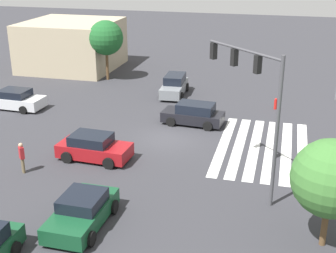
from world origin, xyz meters
TOP-DOWN VIEW (x-y plane):
  - ground_plane at (0.00, 0.00)m, footprint 120.61×120.61m
  - crosswalk_markings at (0.00, -5.96)m, footprint 9.47×5.35m
  - traffic_signal_mast at (-5.56, -5.56)m, footprint 3.83×3.83m
  - car_1 at (-4.04, 3.36)m, footprint 2.28×4.25m
  - car_2 at (9.29, 1.86)m, footprint 4.45×2.09m
  - car_3 at (-10.55, 1.16)m, footprint 4.20×2.22m
  - car_4 at (2.92, 12.87)m, footprint 2.28×4.92m
  - car_5 at (2.96, -1.06)m, footprint 2.27×4.30m
  - corner_building at (15.72, 13.93)m, footprint 8.62×8.62m
  - pedestrian at (-6.62, 6.40)m, footprint 0.41×0.41m
  - tree_corner_a at (12.36, 8.93)m, footprint 3.11×3.11m
  - tree_corner_c at (-9.44, -9.00)m, footprint 3.16×3.16m
  - fire_hydrant at (7.64, -6.40)m, footprint 0.22×0.22m

SIDE VIEW (x-z plane):
  - ground_plane at x=0.00m, z-range 0.00..0.00m
  - crosswalk_markings at x=0.00m, z-range 0.00..0.01m
  - fire_hydrant at x=7.64m, z-range 0.00..0.86m
  - car_3 at x=-10.55m, z-range -0.05..1.38m
  - car_4 at x=2.92m, z-range -0.06..1.41m
  - car_1 at x=-4.04m, z-range -0.03..1.47m
  - car_5 at x=2.96m, z-range -0.03..1.48m
  - car_2 at x=9.29m, z-range -0.04..1.60m
  - pedestrian at x=-6.62m, z-range 0.11..1.84m
  - corner_building at x=15.72m, z-range 0.00..4.67m
  - tree_corner_c at x=-9.44m, z-range 0.73..5.36m
  - tree_corner_a at x=12.36m, z-range 1.14..6.55m
  - traffic_signal_mast at x=-5.56m, z-range 1.66..8.88m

